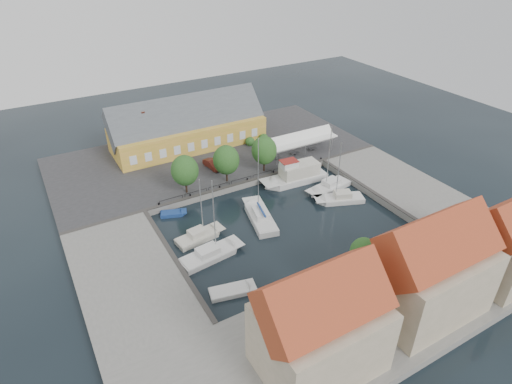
% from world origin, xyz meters
% --- Properties ---
extents(ground, '(140.00, 140.00, 0.00)m').
position_xyz_m(ground, '(0.00, 0.00, 0.00)').
color(ground, black).
rests_on(ground, ground).
extents(north_quay, '(56.00, 26.00, 1.00)m').
position_xyz_m(north_quay, '(0.00, 23.00, 0.50)').
color(north_quay, '#2D2D30').
rests_on(north_quay, ground).
extents(west_quay, '(12.00, 24.00, 1.00)m').
position_xyz_m(west_quay, '(-22.00, -2.00, 0.50)').
color(west_quay, slate).
rests_on(west_quay, ground).
extents(east_quay, '(12.00, 24.00, 1.00)m').
position_xyz_m(east_quay, '(22.00, -2.00, 0.50)').
color(east_quay, slate).
rests_on(east_quay, ground).
extents(south_bank, '(56.00, 14.00, 1.00)m').
position_xyz_m(south_bank, '(0.00, -21.00, 0.50)').
color(south_bank, slate).
rests_on(south_bank, ground).
extents(quay_edge_fittings, '(56.00, 24.72, 0.40)m').
position_xyz_m(quay_edge_fittings, '(0.02, 4.75, 1.06)').
color(quay_edge_fittings, '#383533').
rests_on(quay_edge_fittings, north_quay).
extents(warehouse, '(28.56, 14.00, 9.55)m').
position_xyz_m(warehouse, '(-2.60, 28.36, 4.43)').
color(warehouse, gold).
rests_on(warehouse, north_quay).
extents(tent_canopy, '(14.00, 4.00, 2.83)m').
position_xyz_m(tent_canopy, '(14.00, 14.50, 3.68)').
color(tent_canopy, white).
rests_on(tent_canopy, north_quay).
extents(quay_trees, '(18.20, 4.20, 6.30)m').
position_xyz_m(quay_trees, '(-2.00, 12.00, 4.88)').
color(quay_trees, black).
rests_on(quay_trees, north_quay).
extents(car_silver, '(4.24, 3.02, 1.34)m').
position_xyz_m(car_silver, '(14.84, 32.40, 1.67)').
color(car_silver, '#9A9CA1').
rests_on(car_silver, north_quay).
extents(car_red, '(2.12, 4.44, 1.40)m').
position_xyz_m(car_red, '(-2.10, 17.30, 1.70)').
color(car_red, '#5D1F15').
rests_on(car_red, north_quay).
extents(center_sailboat, '(4.92, 9.86, 13.05)m').
position_xyz_m(center_sailboat, '(-2.11, 1.11, 0.36)').
color(center_sailboat, silver).
rests_on(center_sailboat, ground).
extents(trawler, '(11.80, 4.21, 5.00)m').
position_xyz_m(trawler, '(8.77, 7.81, 1.02)').
color(trawler, silver).
rests_on(trawler, ground).
extents(east_boat_a, '(8.57, 4.10, 11.72)m').
position_xyz_m(east_boat_a, '(11.99, 3.00, 0.26)').
color(east_boat_a, silver).
rests_on(east_boat_a, ground).
extents(east_boat_b, '(8.04, 5.16, 10.66)m').
position_xyz_m(east_boat_b, '(11.22, -0.69, 0.26)').
color(east_boat_b, silver).
rests_on(east_boat_b, ground).
extents(west_boat_b, '(7.18, 3.30, 9.69)m').
position_xyz_m(west_boat_b, '(-11.58, 1.34, 0.26)').
color(west_boat_b, beige).
rests_on(west_boat_b, ground).
extents(west_boat_c, '(8.93, 3.79, 11.67)m').
position_xyz_m(west_boat_c, '(-11.85, -2.90, 0.26)').
color(west_boat_c, silver).
rests_on(west_boat_c, ground).
extents(launch_sw, '(5.72, 3.16, 0.98)m').
position_xyz_m(launch_sw, '(-12.35, -9.88, 0.09)').
color(launch_sw, silver).
rests_on(launch_sw, ground).
extents(launch_nw, '(4.10, 2.73, 0.88)m').
position_xyz_m(launch_nw, '(-12.63, 8.60, 0.09)').
color(launch_nw, navy).
rests_on(launch_nw, ground).
extents(townhouses, '(36.30, 8.50, 12.00)m').
position_xyz_m(townhouses, '(1.93, -23.24, 5.82)').
color(townhouses, '#C0AD94').
rests_on(townhouses, south_bank).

